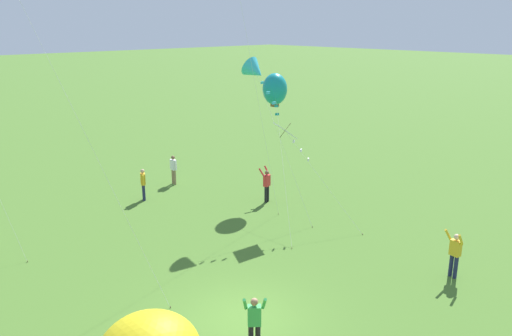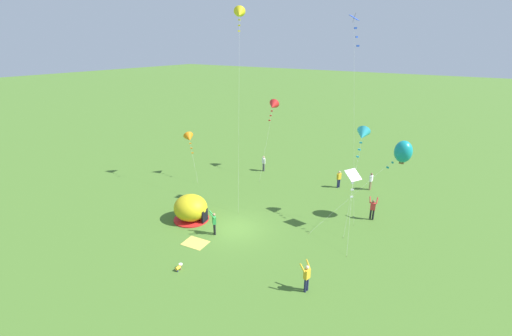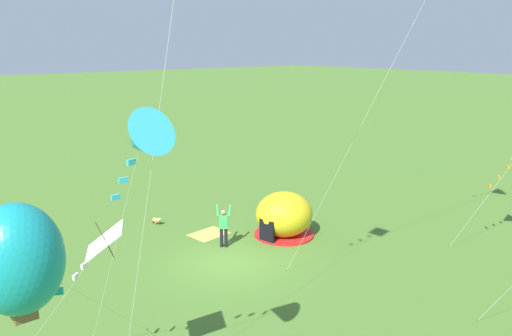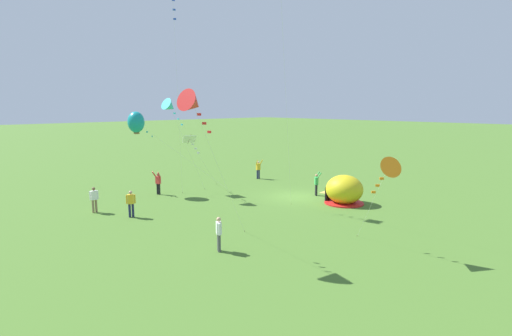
{
  "view_description": "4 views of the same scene",
  "coord_description": "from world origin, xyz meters",
  "px_view_note": "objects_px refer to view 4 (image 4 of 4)",
  "views": [
    {
      "loc": [
        -9.28,
        -10.5,
        9.11
      ],
      "look_at": [
        2.67,
        2.2,
        4.03
      ],
      "focal_mm": 35.0,
      "sensor_mm": 36.0,
      "label": 1
    },
    {
      "loc": [
        14.01,
        -18.2,
        13.43
      ],
      "look_at": [
        -1.32,
        4.72,
        3.24
      ],
      "focal_mm": 24.0,
      "sensor_mm": 36.0,
      "label": 2
    },
    {
      "loc": [
        11.18,
        15.42,
        8.72
      ],
      "look_at": [
        -0.5,
        1.21,
        4.19
      ],
      "focal_mm": 35.0,
      "sensor_mm": 36.0,
      "label": 3
    },
    {
      "loc": [
        -19.56,
        23.45,
        7.04
      ],
      "look_at": [
        2.11,
        2.25,
        2.28
      ],
      "focal_mm": 28.0,
      "sensor_mm": 36.0,
      "label": 4
    }
  ],
  "objects_px": {
    "person_near_tent": "(317,183)",
    "kite_red": "(193,104)",
    "person_center_field": "(94,198)",
    "person_flying_kite": "(158,182)",
    "kite_white": "(191,141)",
    "toddler_crawling": "(339,184)",
    "kite_orange": "(387,170)",
    "person_watching_sky": "(219,232)",
    "kite_blue": "(173,1)",
    "kite_teal": "(136,122)",
    "popup_tent": "(344,190)",
    "kite_cyan": "(170,107)",
    "person_far_back": "(258,169)",
    "person_with_toddler": "(131,202)"
  },
  "relations": [
    {
      "from": "kite_orange",
      "to": "kite_red",
      "type": "bearing_deg",
      "value": 45.17
    },
    {
      "from": "popup_tent",
      "to": "kite_cyan",
      "type": "xyz_separation_m",
      "value": [
        10.75,
        7.54,
        5.96
      ]
    },
    {
      "from": "person_center_field",
      "to": "kite_white",
      "type": "xyz_separation_m",
      "value": [
        0.77,
        -8.35,
        3.24
      ]
    },
    {
      "from": "kite_blue",
      "to": "person_flying_kite",
      "type": "bearing_deg",
      "value": 2.65
    },
    {
      "from": "popup_tent",
      "to": "toddler_crawling",
      "type": "height_order",
      "value": "popup_tent"
    },
    {
      "from": "person_near_tent",
      "to": "kite_red",
      "type": "distance_m",
      "value": 15.93
    },
    {
      "from": "toddler_crawling",
      "to": "kite_blue",
      "type": "xyz_separation_m",
      "value": [
        5.39,
        13.1,
        14.08
      ]
    },
    {
      "from": "person_flying_kite",
      "to": "kite_orange",
      "type": "bearing_deg",
      "value": -177.56
    },
    {
      "from": "person_center_field",
      "to": "person_flying_kite",
      "type": "bearing_deg",
      "value": -72.57
    },
    {
      "from": "kite_orange",
      "to": "kite_teal",
      "type": "distance_m",
      "value": 20.56
    },
    {
      "from": "kite_white",
      "to": "kite_red",
      "type": "bearing_deg",
      "value": 145.53
    },
    {
      "from": "person_flying_kite",
      "to": "popup_tent",
      "type": "bearing_deg",
      "value": -146.22
    },
    {
      "from": "popup_tent",
      "to": "kite_orange",
      "type": "xyz_separation_m",
      "value": [
        -6.93,
        7.25,
        3.1
      ]
    },
    {
      "from": "kite_orange",
      "to": "kite_white",
      "type": "bearing_deg",
      "value": -5.29
    },
    {
      "from": "kite_blue",
      "to": "kite_cyan",
      "type": "height_order",
      "value": "kite_blue"
    },
    {
      "from": "person_watching_sky",
      "to": "kite_orange",
      "type": "bearing_deg",
      "value": -137.57
    },
    {
      "from": "kite_orange",
      "to": "kite_red",
      "type": "distance_m",
      "value": 9.41
    },
    {
      "from": "person_far_back",
      "to": "kite_orange",
      "type": "xyz_separation_m",
      "value": [
        -18.31,
        9.76,
        3.09
      ]
    },
    {
      "from": "kite_white",
      "to": "kite_blue",
      "type": "bearing_deg",
      "value": 125.82
    },
    {
      "from": "popup_tent",
      "to": "kite_cyan",
      "type": "bearing_deg",
      "value": 35.04
    },
    {
      "from": "kite_red",
      "to": "kite_cyan",
      "type": "bearing_deg",
      "value": -27.86
    },
    {
      "from": "person_with_toddler",
      "to": "kite_red",
      "type": "bearing_deg",
      "value": 174.11
    },
    {
      "from": "person_center_field",
      "to": "kite_red",
      "type": "bearing_deg",
      "value": -178.04
    },
    {
      "from": "person_near_tent",
      "to": "kite_cyan",
      "type": "distance_m",
      "value": 12.77
    },
    {
      "from": "person_flying_kite",
      "to": "kite_cyan",
      "type": "xyz_separation_m",
      "value": [
        -1.29,
        -0.52,
        5.96
      ]
    },
    {
      "from": "kite_blue",
      "to": "kite_teal",
      "type": "bearing_deg",
      "value": 13.67
    },
    {
      "from": "toddler_crawling",
      "to": "kite_orange",
      "type": "relative_size",
      "value": 0.12
    },
    {
      "from": "person_near_tent",
      "to": "kite_red",
      "type": "height_order",
      "value": "kite_red"
    },
    {
      "from": "person_flying_kite",
      "to": "kite_orange",
      "type": "height_order",
      "value": "kite_orange"
    },
    {
      "from": "kite_blue",
      "to": "person_near_tent",
      "type": "bearing_deg",
      "value": -126.14
    },
    {
      "from": "person_flying_kite",
      "to": "kite_teal",
      "type": "bearing_deg",
      "value": 31.72
    },
    {
      "from": "popup_tent",
      "to": "toddler_crawling",
      "type": "distance_m",
      "value": 6.52
    },
    {
      "from": "person_watching_sky",
      "to": "kite_blue",
      "type": "xyz_separation_m",
      "value": [
        10.41,
        -4.62,
        13.29
      ]
    },
    {
      "from": "kite_teal",
      "to": "person_center_field",
      "type": "bearing_deg",
      "value": 123.46
    },
    {
      "from": "kite_cyan",
      "to": "person_with_toddler",
      "type": "bearing_deg",
      "value": 122.44
    },
    {
      "from": "person_far_back",
      "to": "person_center_field",
      "type": "height_order",
      "value": "person_far_back"
    },
    {
      "from": "kite_white",
      "to": "kite_red",
      "type": "xyz_separation_m",
      "value": [
        -11.62,
        7.98,
        2.92
      ]
    },
    {
      "from": "toddler_crawling",
      "to": "kite_red",
      "type": "distance_m",
      "value": 20.49
    },
    {
      "from": "person_flying_kite",
      "to": "kite_blue",
      "type": "xyz_separation_m",
      "value": [
        -2.76,
        -0.13,
        13.26
      ]
    },
    {
      "from": "toddler_crawling",
      "to": "person_watching_sky",
      "type": "xyz_separation_m",
      "value": [
        -5.02,
        17.72,
        0.79
      ]
    },
    {
      "from": "person_flying_kite",
      "to": "kite_teal",
      "type": "xyz_separation_m",
      "value": [
        1.45,
        0.9,
        4.74
      ]
    },
    {
      "from": "kite_cyan",
      "to": "kite_teal",
      "type": "relative_size",
      "value": 1.16
    },
    {
      "from": "toddler_crawling",
      "to": "kite_orange",
      "type": "xyz_separation_m",
      "value": [
        -10.83,
        12.42,
        3.91
      ]
    },
    {
      "from": "popup_tent",
      "to": "kite_orange",
      "type": "height_order",
      "value": "kite_orange"
    },
    {
      "from": "person_watching_sky",
      "to": "kite_red",
      "type": "relative_size",
      "value": 0.22
    },
    {
      "from": "person_near_tent",
      "to": "kite_blue",
      "type": "distance_m",
      "value": 17.01
    },
    {
      "from": "person_center_field",
      "to": "person_flying_kite",
      "type": "relative_size",
      "value": 0.91
    },
    {
      "from": "person_with_toddler",
      "to": "kite_blue",
      "type": "bearing_deg",
      "value": -69.16
    },
    {
      "from": "kite_red",
      "to": "person_near_tent",
      "type": "bearing_deg",
      "value": -75.63
    },
    {
      "from": "person_center_field",
      "to": "kite_orange",
      "type": "height_order",
      "value": "kite_orange"
    }
  ]
}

